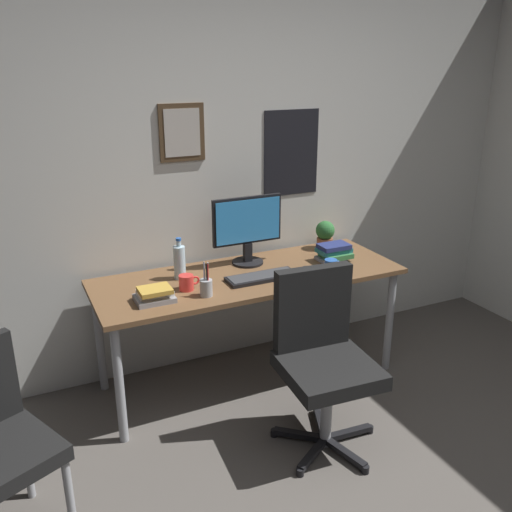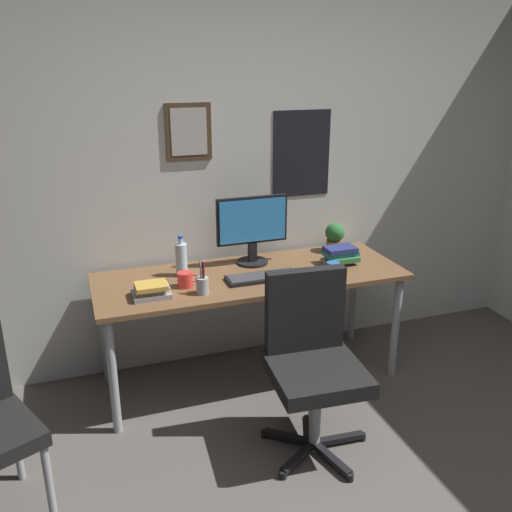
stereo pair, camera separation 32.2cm
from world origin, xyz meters
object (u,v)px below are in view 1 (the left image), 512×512
object	(u,v)px
computer_mouse	(308,270)
office_chair	(322,351)
potted_plant	(325,234)
keyboard	(262,277)
coffee_mug_far	(187,282)
monitor	(247,227)
coffee_mug_near	(331,267)
pen_cup	(206,287)
book_stack_right	(155,295)
book_stack_left	(334,252)
water_bottle	(180,262)

from	to	relation	value
computer_mouse	office_chair	bearing A→B (deg)	-113.01
potted_plant	keyboard	bearing A→B (deg)	-153.11
office_chair	potted_plant	xyz separation A→B (m)	(0.58, 0.92, 0.30)
office_chair	coffee_mug_far	size ratio (longest dim) A/B	7.82
monitor	computer_mouse	size ratio (longest dim) A/B	4.18
computer_mouse	coffee_mug_near	bearing A→B (deg)	-32.35
pen_cup	monitor	bearing A→B (deg)	41.80
pen_cup	book_stack_right	xyz separation A→B (m)	(-0.28, 0.05, -0.02)
computer_mouse	book_stack_left	distance (m)	0.29
pen_cup	book_stack_left	distance (m)	0.97
coffee_mug_near	computer_mouse	bearing A→B (deg)	147.65
book_stack_right	coffee_mug_near	bearing A→B (deg)	-3.31
coffee_mug_near	pen_cup	world-z (taller)	pen_cup
coffee_mug_far	potted_plant	distance (m)	1.13
monitor	keyboard	xyz separation A→B (m)	(-0.03, -0.28, -0.23)
computer_mouse	potted_plant	bearing A→B (deg)	46.15
coffee_mug_near	pen_cup	distance (m)	0.80
office_chair	book_stack_right	xyz separation A→B (m)	(-0.72, 0.56, 0.23)
water_bottle	potted_plant	distance (m)	1.08
water_bottle	coffee_mug_near	size ratio (longest dim) A/B	2.19
office_chair	pen_cup	world-z (taller)	office_chair
coffee_mug_near	monitor	bearing A→B (deg)	134.94
keyboard	pen_cup	xyz separation A→B (m)	(-0.39, -0.09, 0.04)
coffee_mug_far	book_stack_left	distance (m)	1.02
keyboard	book_stack_left	distance (m)	0.57
office_chair	computer_mouse	bearing A→B (deg)	66.99
monitor	book_stack_left	world-z (taller)	monitor
water_bottle	book_stack_right	xyz separation A→B (m)	(-0.22, -0.26, -0.07)
coffee_mug_near	potted_plant	bearing A→B (deg)	62.70
monitor	pen_cup	bearing A→B (deg)	-138.20
monitor	computer_mouse	world-z (taller)	monitor
office_chair	monitor	bearing A→B (deg)	91.60
keyboard	office_chair	bearing A→B (deg)	-84.38
book_stack_left	book_stack_right	xyz separation A→B (m)	(-1.22, -0.13, -0.02)
book_stack_left	book_stack_right	distance (m)	1.23
office_chair	monitor	size ratio (longest dim) A/B	2.07
monitor	potted_plant	bearing A→B (deg)	3.87
monitor	coffee_mug_far	size ratio (longest dim) A/B	3.78
monitor	water_bottle	world-z (taller)	monitor
book_stack_left	coffee_mug_far	bearing A→B (deg)	-176.80
coffee_mug_far	pen_cup	bearing A→B (deg)	-61.64
office_chair	coffee_mug_near	xyz separation A→B (m)	(0.36, 0.49, 0.24)
keyboard	coffee_mug_far	size ratio (longest dim) A/B	3.54
coffee_mug_near	book_stack_right	world-z (taller)	coffee_mug_near
office_chair	monitor	xyz separation A→B (m)	(-0.02, 0.88, 0.44)
office_chair	keyboard	xyz separation A→B (m)	(-0.06, 0.60, 0.21)
monitor	book_stack_left	bearing A→B (deg)	-19.81
book_stack_right	monitor	bearing A→B (deg)	24.82
water_bottle	coffee_mug_far	xyz separation A→B (m)	(-0.02, -0.18, -0.06)
keyboard	water_bottle	bearing A→B (deg)	153.73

